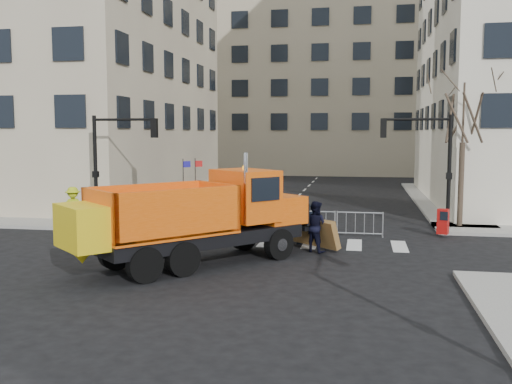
% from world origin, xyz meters
% --- Properties ---
extents(ground, '(120.00, 120.00, 0.00)m').
position_xyz_m(ground, '(0.00, 0.00, 0.00)').
color(ground, black).
rests_on(ground, ground).
extents(sidewalk_back, '(64.00, 5.00, 0.15)m').
position_xyz_m(sidewalk_back, '(0.00, 8.50, 0.07)').
color(sidewalk_back, gray).
rests_on(sidewalk_back, ground).
extents(building_left, '(24.00, 22.00, 26.00)m').
position_xyz_m(building_left, '(-20.00, 20.00, 13.00)').
color(building_left, tan).
rests_on(building_left, ground).
extents(building_far, '(30.00, 18.00, 24.00)m').
position_xyz_m(building_far, '(0.00, 52.00, 12.00)').
color(building_far, tan).
rests_on(building_far, ground).
extents(traffic_light_left, '(0.18, 0.18, 5.40)m').
position_xyz_m(traffic_light_left, '(-8.00, 7.50, 2.70)').
color(traffic_light_left, black).
rests_on(traffic_light_left, ground).
extents(traffic_light_right, '(0.18, 0.18, 5.40)m').
position_xyz_m(traffic_light_right, '(8.50, 9.50, 2.70)').
color(traffic_light_right, black).
rests_on(traffic_light_right, ground).
extents(crowd_barriers, '(12.60, 0.60, 1.10)m').
position_xyz_m(crowd_barriers, '(-0.75, 7.60, 0.55)').
color(crowd_barriers, '#9EA0A5').
rests_on(crowd_barriers, ground).
extents(street_tree, '(3.00, 3.00, 7.50)m').
position_xyz_m(street_tree, '(9.20, 10.50, 3.75)').
color(street_tree, '#382B21').
rests_on(street_tree, ground).
extents(plow_truck, '(8.68, 9.26, 3.90)m').
position_xyz_m(plow_truck, '(-1.09, 0.81, 1.73)').
color(plow_truck, black).
rests_on(plow_truck, ground).
extents(cop_a, '(0.73, 0.72, 1.70)m').
position_xyz_m(cop_a, '(2.60, 5.38, 0.85)').
color(cop_a, black).
rests_on(cop_a, ground).
extents(cop_b, '(1.21, 1.14, 1.98)m').
position_xyz_m(cop_b, '(2.83, 3.82, 0.99)').
color(cop_b, black).
rests_on(cop_b, ground).
extents(cop_c, '(0.99, 0.99, 1.68)m').
position_xyz_m(cop_c, '(2.20, 5.30, 0.84)').
color(cop_c, black).
rests_on(cop_c, ground).
extents(worker, '(1.41, 1.17, 1.89)m').
position_xyz_m(worker, '(-8.84, 6.80, 1.10)').
color(worker, '#BACB17').
rests_on(worker, sidewalk_back).
extents(newspaper_box, '(0.56, 0.53, 1.10)m').
position_xyz_m(newspaper_box, '(8.09, 7.97, 0.70)').
color(newspaper_box, '#A90F0D').
rests_on(newspaper_box, sidewalk_back).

